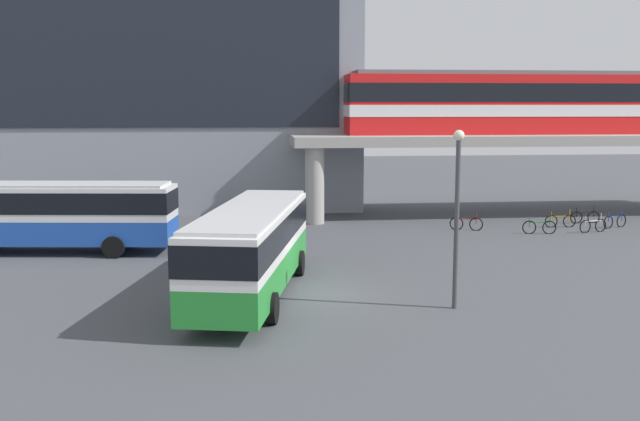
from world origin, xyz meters
The scene contains 13 objects.
ground_plane centered at (0.00, 10.00, 0.00)m, with size 120.00×120.00×0.00m, color #47494F.
station_building centered at (-10.72, 25.92, 10.01)m, with size 31.80×13.02×20.02m.
elevated_platform centered at (15.08, 18.33, 4.30)m, with size 29.16×7.01×4.97m.
train centered at (16.05, 18.33, 6.94)m, with size 24.35×2.96×3.84m.
bus_main centered at (-2.12, -0.37, 1.99)m, with size 4.77×11.33×3.22m.
bus_secondary centered at (-11.08, 8.56, 1.99)m, with size 11.26×3.81×3.22m.
bicycle_silver centered at (16.21, 11.05, 0.36)m, with size 1.74×0.56×1.04m.
bicycle_orange centered at (15.18, 12.81, 0.36)m, with size 1.79×0.11×1.04m.
bicycle_blue centered at (18.13, 12.35, 0.36)m, with size 1.68×0.72×1.04m.
bicycle_red centered at (9.68, 12.45, 0.36)m, with size 1.71×0.66×1.04m.
bicycle_black centered at (17.21, 14.04, 0.36)m, with size 1.79×0.09×1.04m.
bicycle_green centered at (13.18, 10.94, 0.36)m, with size 1.78×0.32×1.04m.
lamp_post centered at (4.61, -2.53, 3.54)m, with size 0.36×0.36×5.96m.
Camera 1 is at (-2.41, -25.77, 6.78)m, focal length 41.10 mm.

